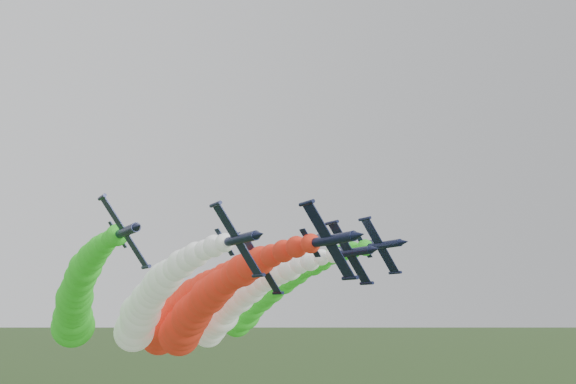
# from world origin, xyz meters

# --- Properties ---
(jet_lead) EXTENTS (16.15, 82.15, 23.53)m
(jet_lead) POSITION_xyz_m (-5.25, 44.15, 31.96)
(jet_lead) COLOR #111634
(jet_lead) RESTS_ON ground
(jet_inner_left) EXTENTS (16.03, 82.03, 23.42)m
(jet_inner_left) POSITION_xyz_m (-13.29, 52.63, 32.68)
(jet_inner_left) COLOR #111634
(jet_inner_left) RESTS_ON ground
(jet_inner_right) EXTENTS (15.40, 81.41, 22.79)m
(jet_inner_right) POSITION_xyz_m (6.61, 53.90, 32.59)
(jet_inner_right) COLOR #111634
(jet_inner_right) RESTS_ON ground
(jet_outer_left) EXTENTS (16.39, 82.39, 23.78)m
(jet_outer_left) POSITION_xyz_m (-25.31, 62.32, 33.69)
(jet_outer_left) COLOR #111634
(jet_outer_left) RESTS_ON ground
(jet_outer_right) EXTENTS (15.59, 81.59, 22.98)m
(jet_outer_right) POSITION_xyz_m (17.43, 59.18, 34.95)
(jet_outer_right) COLOR #111634
(jet_outer_right) RESTS_ON ground
(jet_trail) EXTENTS (16.30, 82.31, 23.69)m
(jet_trail) POSITION_xyz_m (-2.25, 67.93, 30.35)
(jet_trail) COLOR #111634
(jet_trail) RESTS_ON ground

